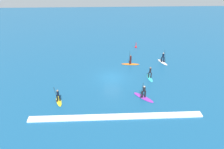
% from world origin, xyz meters
% --- Properties ---
extents(ground_plane, '(120.00, 120.00, 0.00)m').
position_xyz_m(ground_plane, '(0.00, 0.00, 0.00)').
color(ground_plane, '#195684').
rests_on(ground_plane, ground).
extents(surfer_on_purple_board, '(2.65, 2.96, 2.16)m').
position_xyz_m(surfer_on_purple_board, '(3.80, -5.78, 0.41)').
color(surfer_on_purple_board, purple).
rests_on(surfer_on_purple_board, ground_plane).
extents(surfer_on_yellow_board, '(1.31, 2.60, 2.24)m').
position_xyz_m(surfer_on_yellow_board, '(-7.02, -6.06, 0.44)').
color(surfer_on_yellow_board, yellow).
rests_on(surfer_on_yellow_board, ground_plane).
extents(surfer_on_teal_board, '(0.76, 2.63, 1.87)m').
position_xyz_m(surfer_on_teal_board, '(5.68, -0.56, 0.48)').
color(surfer_on_teal_board, '#33C6CC').
rests_on(surfer_on_teal_board, ground_plane).
extents(surfer_on_white_board, '(1.51, 2.93, 2.38)m').
position_xyz_m(surfer_on_white_board, '(9.13, 5.14, 0.46)').
color(surfer_on_white_board, white).
rests_on(surfer_on_white_board, ground_plane).
extents(surfer_on_orange_board, '(3.15, 1.06, 2.23)m').
position_xyz_m(surfer_on_orange_board, '(3.39, 4.62, 0.38)').
color(surfer_on_orange_board, orange).
rests_on(surfer_on_orange_board, ground_plane).
extents(marker_buoy, '(0.47, 0.47, 1.18)m').
position_xyz_m(marker_buoy, '(5.57, 12.90, 0.18)').
color(marker_buoy, red).
rests_on(marker_buoy, ground_plane).
extents(wave_crest, '(19.60, 0.90, 0.18)m').
position_xyz_m(wave_crest, '(0.00, -9.59, 0.09)').
color(wave_crest, white).
rests_on(wave_crest, ground_plane).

